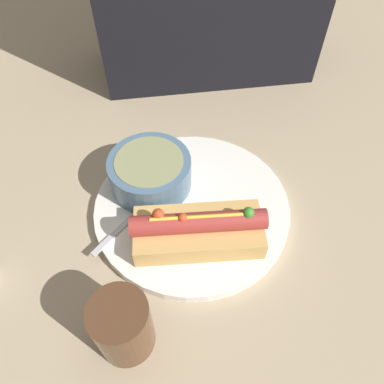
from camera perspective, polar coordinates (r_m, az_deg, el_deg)
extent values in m
plane|color=tan|center=(0.54, 0.00, -2.83)|extent=(4.00, 4.00, 0.00)
cylinder|color=white|center=(0.54, 0.00, -2.37)|extent=(0.28, 0.28, 0.02)
cube|color=tan|center=(0.49, 1.37, -6.09)|extent=(0.17, 0.08, 0.03)
cylinder|color=#9E332D|center=(0.47, 1.42, -4.64)|extent=(0.17, 0.04, 0.03)
sphere|color=#C63F1E|center=(0.46, -5.18, -3.44)|extent=(0.02, 0.02, 0.02)
sphere|color=#387A28|center=(0.47, 8.59, -3.16)|extent=(0.01, 0.01, 0.01)
sphere|color=#C63F1E|center=(0.46, -1.47, -3.96)|extent=(0.01, 0.01, 0.01)
cylinder|color=gold|center=(0.46, 1.45, -3.77)|extent=(0.12, 0.01, 0.01)
cylinder|color=slate|center=(0.54, -6.38, 2.95)|extent=(0.12, 0.12, 0.05)
cylinder|color=#8C8E60|center=(0.53, -6.55, 4.24)|extent=(0.10, 0.10, 0.01)
cube|color=#B7B7BC|center=(0.51, -10.81, -5.43)|extent=(0.08, 0.08, 0.00)
ellipsoid|color=#B7B7BC|center=(0.54, -5.66, -0.33)|extent=(0.04, 0.04, 0.01)
cylinder|color=#4C2D19|center=(0.43, -10.50, -19.49)|extent=(0.06, 0.06, 0.09)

